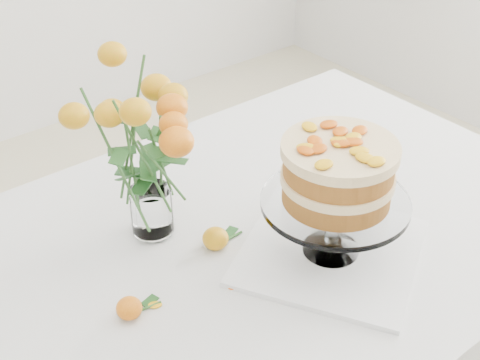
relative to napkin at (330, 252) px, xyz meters
name	(u,v)px	position (x,y,z in m)	size (l,w,h in m)	color
table	(250,265)	(-0.08, 0.14, -0.09)	(1.43, 0.93, 0.76)	#A3845F
napkin	(330,252)	(0.00, 0.00, 0.00)	(0.33, 0.33, 0.01)	silver
cake_stand	(337,179)	(0.00, 0.00, 0.17)	(0.28, 0.28, 0.25)	white
rose_vase	(144,126)	(-0.23, 0.27, 0.24)	(0.34, 0.34, 0.42)	white
loose_rose_near	(216,238)	(-0.16, 0.16, 0.02)	(0.09, 0.05, 0.04)	orange
loose_rose_far	(129,308)	(-0.39, 0.10, 0.01)	(0.08, 0.05, 0.04)	#D35B0A
stray_petal_a	(234,286)	(-0.20, 0.04, 0.00)	(0.03, 0.02, 0.00)	#FDB610
stray_petal_b	(289,275)	(-0.10, 0.00, 0.00)	(0.03, 0.02, 0.00)	#FDB610
stray_petal_c	(319,277)	(-0.06, -0.04, 0.00)	(0.03, 0.02, 0.00)	#FDB610
stray_petal_d	(155,305)	(-0.34, 0.09, 0.00)	(0.03, 0.02, 0.00)	#FDB610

